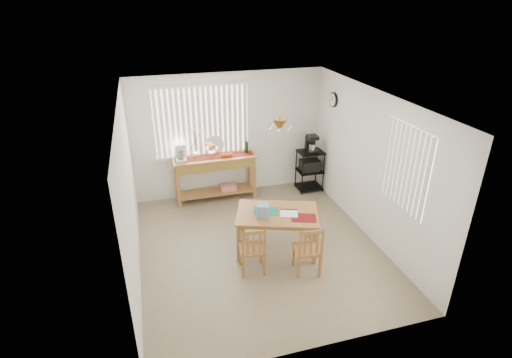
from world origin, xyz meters
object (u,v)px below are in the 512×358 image
object	(u,v)px
sideboard	(216,168)
chair_right	(308,250)
cart_items	(311,144)
dining_table	(277,217)
wire_cart	(310,167)
chair_left	(252,250)

from	to	relation	value
sideboard	chair_right	world-z (taller)	sideboard
sideboard	cart_items	distance (m)	2.09
dining_table	chair_right	xyz separation A→B (m)	(0.25, -0.74, -0.21)
wire_cart	chair_left	size ratio (longest dim) A/B	1.08
dining_table	chair_left	world-z (taller)	chair_left
sideboard	dining_table	bearing A→B (deg)	-73.15
dining_table	chair_right	size ratio (longest dim) A/B	1.79
sideboard	dining_table	xyz separation A→B (m)	(0.64, -2.11, -0.08)
sideboard	wire_cart	size ratio (longest dim) A/B	1.87
cart_items	chair_right	bearing A→B (deg)	-113.24
cart_items	chair_left	xyz separation A→B (m)	(-1.98, -2.45, -0.67)
sideboard	chair_right	distance (m)	2.99
wire_cart	chair_left	world-z (taller)	wire_cart
dining_table	cart_items	bearing A→B (deg)	54.29
cart_items	sideboard	bearing A→B (deg)	176.23
chair_left	chair_right	xyz separation A→B (m)	(0.82, -0.26, 0.01)
cart_items	chair_left	world-z (taller)	cart_items
wire_cart	cart_items	bearing A→B (deg)	90.00
dining_table	chair_right	distance (m)	0.81
chair_right	sideboard	bearing A→B (deg)	107.43
chair_right	wire_cart	bearing A→B (deg)	66.68
cart_items	chair_left	bearing A→B (deg)	-128.93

